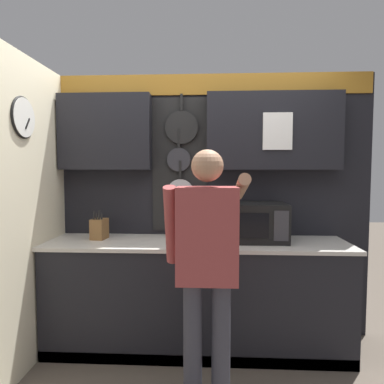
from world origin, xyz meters
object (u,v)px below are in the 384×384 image
object	(u,v)px
microwave	(255,222)
utensil_crock	(188,231)
person	(207,255)
knife_block	(99,229)

from	to	relation	value
microwave	utensil_crock	size ratio (longest dim) A/B	1.49
microwave	person	world-z (taller)	person
microwave	utensil_crock	xyz separation A→B (m)	(-0.56, 0.00, -0.08)
knife_block	person	xyz separation A→B (m)	(0.93, -0.73, -0.03)
person	microwave	bearing A→B (deg)	61.96
knife_block	utensil_crock	xyz separation A→B (m)	(0.76, 0.00, -0.01)
knife_block	utensil_crock	bearing A→B (deg)	0.19
utensil_crock	person	size ratio (longest dim) A/B	0.21
utensil_crock	person	xyz separation A→B (m)	(0.17, -0.74, -0.02)
microwave	person	bearing A→B (deg)	-118.04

